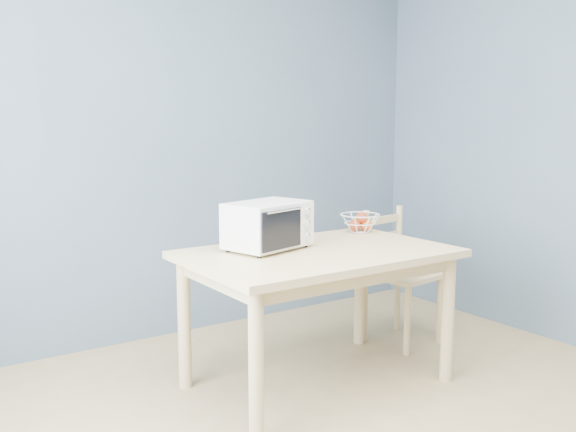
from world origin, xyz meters
TOP-DOWN VIEW (x-y plane):
  - room at (0.00, 0.00)m, footprint 4.01×4.51m
  - dining_table at (0.28, 1.02)m, footprint 1.40×0.90m
  - toaster_oven at (0.05, 1.18)m, footprint 0.50×0.42m
  - fruit_basket at (0.83, 1.32)m, footprint 0.29×0.29m
  - dining_chair at (1.14, 1.29)m, footprint 0.46×0.46m

SIDE VIEW (x-z plane):
  - dining_chair at x=1.14m, z-range -0.01..0.86m
  - dining_table at x=0.28m, z-range 0.27..1.02m
  - fruit_basket at x=0.83m, z-range 0.75..0.88m
  - toaster_oven at x=0.05m, z-range 0.76..1.02m
  - room at x=0.00m, z-range -0.01..2.61m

